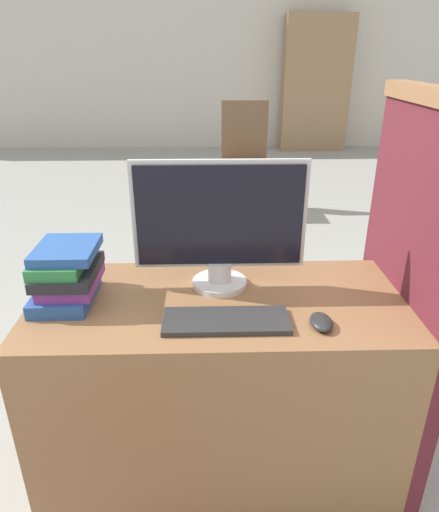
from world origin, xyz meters
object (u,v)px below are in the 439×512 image
(mouse, at_px, (321,322))
(far_chair, at_px, (245,152))
(monitor, at_px, (220,224))
(book_stack, at_px, (67,274))
(keyboard, at_px, (226,321))

(mouse, relative_size, far_chair, 0.10)
(monitor, distance_m, book_stack, 0.50)
(mouse, bearing_deg, far_chair, 89.26)
(mouse, bearing_deg, keyboard, 175.17)
(mouse, xyz_separation_m, far_chair, (0.04, 3.23, -0.18))
(mouse, distance_m, far_chair, 3.24)
(monitor, height_order, far_chair, monitor)
(monitor, xyz_separation_m, mouse, (0.28, -0.26, -0.20))
(mouse, bearing_deg, monitor, 137.76)
(keyboard, distance_m, book_stack, 0.52)
(book_stack, bearing_deg, far_chair, 75.38)
(monitor, xyz_separation_m, far_chair, (0.32, 2.98, -0.39))
(keyboard, height_order, mouse, mouse)
(mouse, distance_m, book_stack, 0.78)
(mouse, relative_size, book_stack, 0.39)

